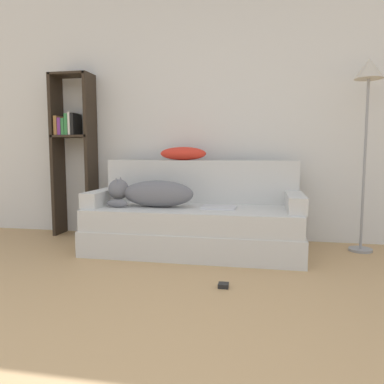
{
  "coord_description": "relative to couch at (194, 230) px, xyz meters",
  "views": [
    {
      "loc": [
        0.57,
        -1.02,
        0.92
      ],
      "look_at": [
        -0.07,
        2.22,
        0.57
      ],
      "focal_mm": 35.0,
      "sensor_mm": 36.0,
      "label": 1
    }
  ],
  "objects": [
    {
      "name": "power_adapter",
      "position": [
        0.37,
        -0.88,
        -0.19
      ],
      "size": [
        0.07,
        0.07,
        0.03
      ],
      "color": "black",
      "rests_on": "ground_plane"
    },
    {
      "name": "couch",
      "position": [
        0.0,
        0.0,
        0.0
      ],
      "size": [
        1.95,
        0.83,
        0.42
      ],
      "color": "silver",
      "rests_on": "ground_plane"
    },
    {
      "name": "bookshelf",
      "position": [
        -1.44,
        0.46,
        0.79
      ],
      "size": [
        0.44,
        0.26,
        1.76
      ],
      "color": "#2D2319",
      "rests_on": "ground_plane"
    },
    {
      "name": "couch_arm_right",
      "position": [
        0.9,
        -0.01,
        0.28
      ],
      "size": [
        0.15,
        0.64,
        0.14
      ],
      "color": "silver",
      "rests_on": "couch"
    },
    {
      "name": "floor_lamp",
      "position": [
        1.52,
        0.31,
        1.26
      ],
      "size": [
        0.25,
        0.25,
        1.74
      ],
      "color": "gray",
      "rests_on": "ground_plane"
    },
    {
      "name": "laptop",
      "position": [
        0.23,
        -0.03,
        0.22
      ],
      "size": [
        0.31,
        0.23,
        0.02
      ],
      "rotation": [
        0.0,
        0.0,
        -0.03
      ],
      "color": "silver",
      "rests_on": "couch"
    },
    {
      "name": "dog",
      "position": [
        -0.4,
        -0.05,
        0.34
      ],
      "size": [
        0.81,
        0.26,
        0.27
      ],
      "color": "slate",
      "rests_on": "couch"
    },
    {
      "name": "couch_backrest",
      "position": [
        -0.0,
        0.34,
        0.42
      ],
      "size": [
        1.91,
        0.15,
        0.42
      ],
      "color": "silver",
      "rests_on": "couch"
    },
    {
      "name": "couch_arm_left",
      "position": [
        -0.9,
        -0.01,
        0.28
      ],
      "size": [
        0.15,
        0.64,
        0.14
      ],
      "color": "silver",
      "rests_on": "couch"
    },
    {
      "name": "wall_back",
      "position": [
        0.07,
        0.64,
        1.15
      ],
      "size": [
        6.81,
        0.06,
        2.7
      ],
      "color": "silver",
      "rests_on": "ground_plane"
    },
    {
      "name": "throw_pillow",
      "position": [
        -0.18,
        0.37,
        0.7
      ],
      "size": [
        0.47,
        0.21,
        0.13
      ],
      "color": "red",
      "rests_on": "couch_backrest"
    }
  ]
}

